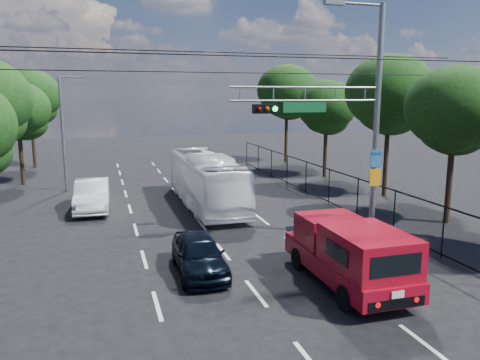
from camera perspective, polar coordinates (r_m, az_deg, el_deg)
name	(u,v)px	position (r m, az deg, el deg)	size (l,w,h in m)	color
lane_markings	(193,214)	(23.89, -5.75, -4.14)	(6.12, 38.00, 0.01)	beige
signal_mast	(350,113)	(19.29, 13.32, 7.92)	(6.43, 0.39, 9.50)	slate
streetlight_left	(65,128)	(30.85, -20.51, 5.97)	(2.09, 0.22, 7.08)	slate
utility_wires	(216,61)	(18.12, -2.94, 14.34)	(22.00, 5.04, 0.74)	black
fence_right	(346,192)	(24.56, 12.74, -1.48)	(0.06, 34.03, 2.00)	black
tree_right_b	(455,115)	(23.61, 24.70, 7.22)	(4.50, 4.50, 7.31)	black
tree_right_c	(389,99)	(28.71, 17.75, 9.43)	(5.10, 5.10, 8.29)	black
tree_right_d	(327,110)	(34.56, 10.52, 8.38)	(4.32, 4.32, 7.02)	black
tree_right_e	(287,95)	(41.90, 5.75, 10.31)	(5.28, 5.28, 8.58)	black
tree_left_d	(18,114)	(34.14, -25.43, 7.30)	(4.20, 4.20, 6.83)	black
tree_left_e	(30,100)	(42.07, -24.20, 8.91)	(4.92, 4.92, 7.99)	black
red_pickup	(349,252)	(15.25, 13.10, -8.53)	(2.12, 5.64, 2.09)	black
navy_hatchback	(199,254)	(16.06, -5.02, -9.00)	(1.57, 3.90, 1.33)	black
white_bus	(206,180)	(25.45, -4.19, 0.02)	(2.36, 10.10, 2.81)	white
white_van	(92,195)	(25.66, -17.59, -1.77)	(1.67, 4.79, 1.58)	silver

